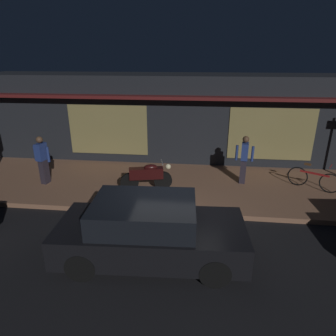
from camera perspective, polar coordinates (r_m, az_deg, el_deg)
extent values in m
plane|color=black|center=(7.71, 1.63, -13.18)|extent=(60.00, 60.00, 0.00)
cube|color=#8C6047|center=(10.30, 3.02, -3.47)|extent=(18.00, 4.00, 0.15)
cube|color=black|center=(13.02, 4.09, 9.71)|extent=(18.00, 2.80, 3.60)
cube|color=olive|center=(12.26, -11.48, 7.20)|extent=(3.20, 0.04, 2.00)
cube|color=olive|center=(12.00, 19.28, 6.15)|extent=(3.20, 0.04, 2.00)
cube|color=#591919|center=(11.22, 3.85, 13.35)|extent=(16.20, 0.50, 0.12)
cylinder|color=black|center=(9.75, -7.43, -2.66)|extent=(0.61, 0.25, 0.60)
cylinder|color=black|center=(9.78, -0.97, -2.40)|extent=(0.61, 0.25, 0.60)
cube|color=black|center=(9.64, -4.24, -1.01)|extent=(1.13, 0.52, 0.36)
ellipsoid|color=black|center=(9.58, -3.37, 0.14)|extent=(0.48, 0.33, 0.20)
sphere|color=#F9EDB7|center=(9.62, 0.02, 0.27)|extent=(0.18, 0.18, 0.18)
cylinder|color=gray|center=(9.54, -1.17, 1.18)|extent=(0.15, 0.54, 0.03)
torus|color=black|center=(10.96, 23.72, -1.46)|extent=(0.59, 0.37, 0.66)
torus|color=black|center=(10.82, 28.81, -2.61)|extent=(0.59, 0.37, 0.66)
cube|color=#A51E1E|center=(10.80, 26.43, -0.96)|extent=(0.80, 0.49, 0.06)
cube|color=brown|center=(10.75, 25.38, 0.67)|extent=(0.21, 0.17, 0.06)
cylinder|color=#A51E1E|center=(10.64, 28.92, 0.30)|extent=(0.23, 0.37, 0.02)
cube|color=#28232D|center=(11.04, -22.75, -0.63)|extent=(0.25, 0.31, 0.85)
cube|color=navy|center=(10.81, -23.28, 2.90)|extent=(0.29, 0.42, 0.58)
sphere|color=brown|center=(10.70, -23.60, 5.04)|extent=(0.22, 0.22, 0.22)
cylinder|color=navy|center=(11.00, -24.26, 2.66)|extent=(0.11, 0.11, 0.52)
cylinder|color=navy|center=(10.67, -22.15, 2.44)|extent=(0.11, 0.11, 0.52)
cube|color=#28232D|center=(10.54, 14.25, -0.57)|extent=(0.24, 0.31, 0.85)
cube|color=navy|center=(10.31, 14.60, 3.13)|extent=(0.27, 0.41, 0.58)
sphere|color=brown|center=(10.19, 14.81, 5.38)|extent=(0.22, 0.22, 0.22)
cylinder|color=navy|center=(10.33, 13.13, 2.89)|extent=(0.10, 0.10, 0.52)
cylinder|color=navy|center=(10.34, 16.00, 2.63)|extent=(0.10, 0.10, 0.52)
cylinder|color=black|center=(7.51, 8.04, -11.53)|extent=(0.65, 0.25, 0.64)
cylinder|color=black|center=(6.25, 9.05, -19.21)|extent=(0.65, 0.25, 0.64)
cylinder|color=black|center=(7.77, -12.61, -10.68)|extent=(0.65, 0.25, 0.64)
cylinder|color=black|center=(6.56, -16.42, -17.71)|extent=(0.65, 0.25, 0.64)
cube|color=black|center=(6.74, -3.22, -13.14)|extent=(4.18, 1.95, 0.68)
cube|color=black|center=(6.47, -4.65, -9.03)|extent=(2.27, 1.70, 0.64)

